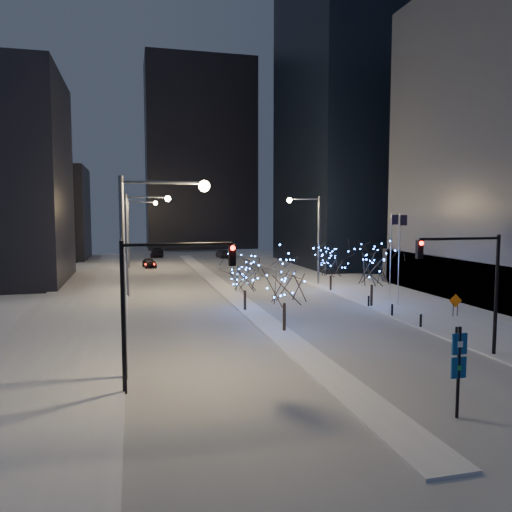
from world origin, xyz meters
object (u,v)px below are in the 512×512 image
object	(u,v)px
car_near	(149,263)
construction_sign	(455,303)
traffic_signal_west	(158,289)
holiday_tree_median_near	(284,277)
wayfinding_sign	(459,362)
street_lamp_w_near	(145,248)
car_mid	(223,254)
street_lamp_east	(311,228)
holiday_tree_plaza_far	(331,261)
car_far	(157,253)
holiday_tree_plaza_near	(372,264)
holiday_tree_median_far	(245,275)
traffic_signal_east	(473,275)
street_lamp_w_mid	(138,230)
street_lamp_w_far	(135,224)

from	to	relation	value
car_near	construction_sign	world-z (taller)	construction_sign
traffic_signal_west	holiday_tree_median_near	size ratio (longest dim) A/B	1.18
wayfinding_sign	street_lamp_w_near	bearing A→B (deg)	144.54
street_lamp_w_near	car_near	bearing A→B (deg)	87.84
car_mid	street_lamp_east	bearing A→B (deg)	91.70
car_mid	holiday_tree_plaza_far	xyz separation A→B (m)	(4.17, -39.97, 2.45)
street_lamp_w_near	traffic_signal_west	size ratio (longest dim) A/B	1.43
street_lamp_east	car_far	size ratio (longest dim) A/B	1.83
car_mid	holiday_tree_plaza_near	bearing A→B (deg)	90.54
traffic_signal_west	holiday_tree_plaza_far	distance (m)	31.53
car_mid	holiday_tree_plaza_far	bearing A→B (deg)	91.56
holiday_tree_median_far	holiday_tree_plaza_near	world-z (taller)	holiday_tree_plaza_near
car_far	holiday_tree_median_far	distance (m)	52.84
street_lamp_east	holiday_tree_median_near	world-z (taller)	street_lamp_east
wayfinding_sign	traffic_signal_east	bearing A→B (deg)	48.00
holiday_tree_plaza_far	traffic_signal_west	bearing A→B (deg)	-126.97
traffic_signal_west	traffic_signal_east	world-z (taller)	same
street_lamp_w_mid	wayfinding_sign	world-z (taller)	street_lamp_w_mid
car_far	traffic_signal_west	bearing A→B (deg)	-87.34
street_lamp_east	construction_sign	distance (m)	20.70
street_lamp_east	traffic_signal_east	xyz separation A→B (m)	(-1.14, -29.00, -1.69)
car_far	holiday_tree_plaza_far	world-z (taller)	holiday_tree_plaza_far
street_lamp_w_near	car_far	world-z (taller)	street_lamp_w_near
street_lamp_east	car_far	xyz separation A→B (m)	(-15.10, 39.71, -5.66)
holiday_tree_plaza_near	construction_sign	xyz separation A→B (m)	(4.27, -5.64, -2.55)
street_lamp_w_near	holiday_tree_median_far	bearing A→B (deg)	60.82
holiday_tree_plaza_far	wayfinding_sign	world-z (taller)	holiday_tree_plaza_far
street_lamp_w_mid	traffic_signal_west	bearing A→B (deg)	-88.94
street_lamp_w_near	holiday_tree_median_far	world-z (taller)	street_lamp_w_near
street_lamp_east	holiday_tree_plaza_near	world-z (taller)	street_lamp_east
holiday_tree_plaza_far	wayfinding_sign	distance (m)	32.06
street_lamp_w_near	traffic_signal_west	bearing A→B (deg)	-76.04
street_lamp_w_far	street_lamp_w_near	bearing A→B (deg)	-90.00
street_lamp_east	wayfinding_sign	size ratio (longest dim) A/B	2.67
car_near	car_far	size ratio (longest dim) A/B	0.77
street_lamp_w_near	traffic_signal_east	distance (m)	17.99
car_near	car_far	distance (m)	17.29
car_mid	holiday_tree_median_far	bearing A→B (deg)	77.50
holiday_tree_plaza_near	wayfinding_sign	size ratio (longest dim) A/B	1.53
street_lamp_east	car_near	size ratio (longest dim) A/B	2.38
street_lamp_w_mid	traffic_signal_east	distance (m)	31.60
holiday_tree_plaza_far	wayfinding_sign	size ratio (longest dim) A/B	1.42
traffic_signal_east	street_lamp_w_mid	bearing A→B (deg)	124.51
street_lamp_w_near	holiday_tree_median_far	distance (m)	17.64
holiday_tree_median_far	holiday_tree_plaza_near	xyz separation A→B (m)	(11.06, -0.93, 0.66)
holiday_tree_median_near	holiday_tree_plaza_near	world-z (taller)	holiday_tree_median_near
street_lamp_w_mid	car_near	xyz separation A→B (m)	(1.90, 25.53, -5.78)
street_lamp_east	car_near	xyz separation A→B (m)	(-17.12, 22.53, -5.74)
street_lamp_w_mid	car_mid	world-z (taller)	street_lamp_w_mid
street_lamp_east	car_mid	world-z (taller)	street_lamp_east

